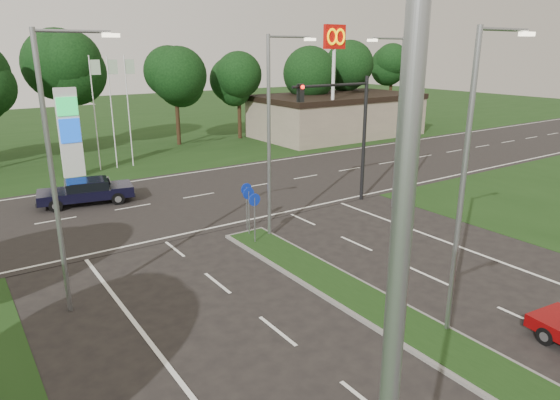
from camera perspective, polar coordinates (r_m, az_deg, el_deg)
verge_far at (r=58.96m, az=-23.36°, el=7.31°), size 160.00×50.00×0.02m
cross_road at (r=29.76m, az=-10.99°, el=0.16°), size 160.00×12.00×0.02m
median_kerb at (r=15.26m, az=22.79°, el=-17.72°), size 2.00×26.00×0.12m
commercial_building at (r=51.03m, az=6.50°, el=9.56°), size 16.00×9.00×4.00m
streetlight_median_near at (r=15.06m, az=20.74°, el=3.05°), size 2.53×0.22×9.00m
streetlight_median_far at (r=22.20m, az=-0.85°, el=8.27°), size 2.53×0.22×9.00m
streetlight_left_far at (r=16.86m, az=-24.10°, el=4.05°), size 2.53×0.22×9.00m
streetlight_right_far at (r=27.25m, az=13.14°, el=9.45°), size 2.53×0.22×9.00m
traffic_signal at (r=27.59m, az=7.70°, el=8.92°), size 5.10×0.42×7.00m
median_signs at (r=22.75m, az=-3.47°, el=-0.24°), size 1.16×1.76×2.38m
gas_pylon at (r=36.46m, az=-22.62°, el=7.39°), size 5.80×1.26×8.00m
mcdonalds_sign at (r=44.97m, az=6.22°, el=16.25°), size 2.20×0.47×10.40m
treeline_far at (r=43.72m, az=-20.10°, el=13.83°), size 6.00×6.00×9.90m
navy_sedan at (r=30.09m, az=-21.27°, el=0.96°), size 5.31×2.94×1.38m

